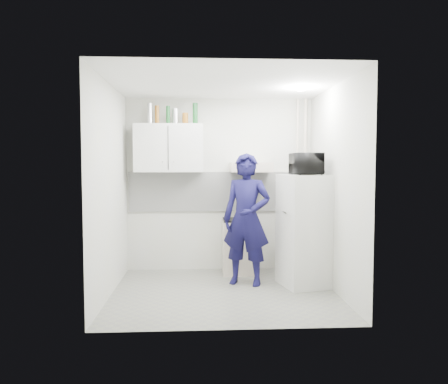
{
  "coord_description": "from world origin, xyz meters",
  "views": [
    {
      "loc": [
        -0.3,
        -5.39,
        1.6
      ],
      "look_at": [
        0.02,
        0.3,
        1.25
      ],
      "focal_mm": 35.0,
      "sensor_mm": 36.0,
      "label": 1
    }
  ],
  "objects": [
    {
      "name": "pipe_a",
      "position": [
        1.3,
        1.17,
        1.3
      ],
      "size": [
        0.05,
        0.05,
        2.6
      ],
      "primitive_type": "cylinder",
      "color": "beige",
      "rests_on": "floor"
    },
    {
      "name": "stove",
      "position": [
        0.28,
        1.0,
        0.39
      ],
      "size": [
        0.49,
        0.49,
        0.78
      ],
      "primitive_type": "cube",
      "color": "beige",
      "rests_on": "floor"
    },
    {
      "name": "pipe_b",
      "position": [
        1.18,
        1.17,
        1.3
      ],
      "size": [
        0.04,
        0.04,
        2.6
      ],
      "primitive_type": "cylinder",
      "color": "beige",
      "rests_on": "floor"
    },
    {
      "name": "wall_left",
      "position": [
        -1.4,
        0.0,
        1.3
      ],
      "size": [
        0.0,
        2.6,
        2.6
      ],
      "primitive_type": "plane",
      "rotation": [
        1.57,
        0.0,
        1.57
      ],
      "color": "beige",
      "rests_on": "floor"
    },
    {
      "name": "saucepan",
      "position": [
        0.31,
        1.03,
        0.86
      ],
      "size": [
        0.18,
        0.18,
        0.1
      ],
      "primitive_type": "cylinder",
      "color": "silver",
      "rests_on": "stove_top"
    },
    {
      "name": "upper_cabinet",
      "position": [
        -0.75,
        1.07,
        1.85
      ],
      "size": [
        1.0,
        0.35,
        0.7
      ],
      "primitive_type": "cube",
      "color": "white",
      "rests_on": "wall_back"
    },
    {
      "name": "ceiling",
      "position": [
        0.0,
        0.0,
        2.6
      ],
      "size": [
        2.8,
        2.8,
        0.0
      ],
      "primitive_type": "plane",
      "color": "white",
      "rests_on": "wall_back"
    },
    {
      "name": "range_hood",
      "position": [
        0.45,
        1.0,
        1.57
      ],
      "size": [
        0.6,
        0.5,
        0.14
      ],
      "primitive_type": "cube",
      "color": "beige",
      "rests_on": "wall_back"
    },
    {
      "name": "canister_b",
      "position": [
        -0.51,
        1.07,
        2.28
      ],
      "size": [
        0.09,
        0.09,
        0.17
      ],
      "primitive_type": "cylinder",
      "color": "brown",
      "rests_on": "upper_cabinet"
    },
    {
      "name": "bottle_c",
      "position": [
        -0.92,
        1.07,
        2.33
      ],
      "size": [
        0.06,
        0.06,
        0.27
      ],
      "primitive_type": "cylinder",
      "color": "brown",
      "rests_on": "upper_cabinet"
    },
    {
      "name": "stove_top",
      "position": [
        0.28,
        1.0,
        0.79
      ],
      "size": [
        0.47,
        0.47,
        0.03
      ],
      "primitive_type": "cube",
      "color": "black",
      "rests_on": "stove"
    },
    {
      "name": "wall_back",
      "position": [
        0.0,
        1.25,
        1.3
      ],
      "size": [
        2.8,
        0.0,
        2.8
      ],
      "primitive_type": "plane",
      "rotation": [
        1.57,
        0.0,
        0.0
      ],
      "color": "beige",
      "rests_on": "floor"
    },
    {
      "name": "backsplash",
      "position": [
        0.0,
        1.24,
        1.2
      ],
      "size": [
        2.74,
        0.03,
        0.6
      ],
      "primitive_type": "cube",
      "color": "white",
      "rests_on": "wall_back"
    },
    {
      "name": "floor",
      "position": [
        0.0,
        0.0,
        0.0
      ],
      "size": [
        2.8,
        2.8,
        0.0
      ],
      "primitive_type": "plane",
      "color": "slate",
      "rests_on": "ground"
    },
    {
      "name": "wall_right",
      "position": [
        1.4,
        0.0,
        1.3
      ],
      "size": [
        0.0,
        2.6,
        2.6
      ],
      "primitive_type": "plane",
      "rotation": [
        1.57,
        0.0,
        -1.57
      ],
      "color": "beige",
      "rests_on": "floor"
    },
    {
      "name": "microwave",
      "position": [
        1.1,
        0.28,
        1.62
      ],
      "size": [
        0.53,
        0.37,
        0.29
      ],
      "primitive_type": "imported",
      "rotation": [
        0.0,
        0.0,
        1.61
      ],
      "color": "black",
      "rests_on": "fridge"
    },
    {
      "name": "bottle_b",
      "position": [
        -1.03,
        1.07,
        2.35
      ],
      "size": [
        0.08,
        0.08,
        0.3
      ],
      "primitive_type": "cylinder",
      "color": "silver",
      "rests_on": "upper_cabinet"
    },
    {
      "name": "fridge",
      "position": [
        1.1,
        0.28,
        0.74
      ],
      "size": [
        0.73,
        0.73,
        1.47
      ],
      "primitive_type": "cube",
      "rotation": [
        0.0,
        0.0,
        0.23
      ],
      "color": "white",
      "rests_on": "floor"
    },
    {
      "name": "bottle_d",
      "position": [
        -0.76,
        1.07,
        2.33
      ],
      "size": [
        0.06,
        0.06,
        0.26
      ],
      "primitive_type": "cylinder",
      "color": "#144C1E",
      "rests_on": "upper_cabinet"
    },
    {
      "name": "canister_a",
      "position": [
        -0.66,
        1.07,
        2.31
      ],
      "size": [
        0.09,
        0.09,
        0.23
      ],
      "primitive_type": "cylinder",
      "color": "silver",
      "rests_on": "upper_cabinet"
    },
    {
      "name": "person",
      "position": [
        0.32,
        0.38,
        0.88
      ],
      "size": [
        0.75,
        0.62,
        1.76
      ],
      "primitive_type": "imported",
      "rotation": [
        0.0,
        0.0,
        -0.35
      ],
      "color": "#0F0E36",
      "rests_on": "floor"
    },
    {
      "name": "ceiling_spot_fixture",
      "position": [
        1.0,
        0.2,
        2.57
      ],
      "size": [
        0.1,
        0.1,
        0.02
      ],
      "primitive_type": "cylinder",
      "color": "white",
      "rests_on": "ceiling"
    },
    {
      "name": "bottle_e",
      "position": [
        -0.36,
        1.07,
        2.36
      ],
      "size": [
        0.08,
        0.08,
        0.31
      ],
      "primitive_type": "cylinder",
      "color": "#144C1E",
      "rests_on": "upper_cabinet"
    }
  ]
}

